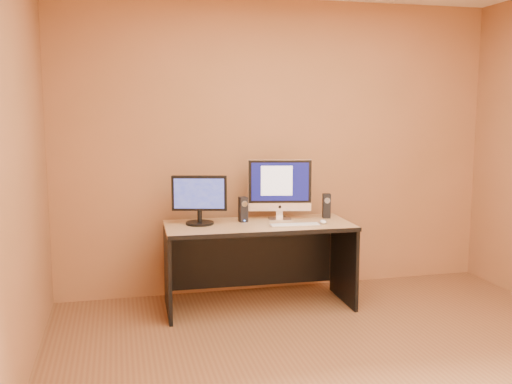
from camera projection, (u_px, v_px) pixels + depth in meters
walls at (378, 169)px, 3.22m from camera, size 4.00×4.00×2.60m
desk at (259, 266)px, 4.73m from camera, size 1.54×0.71×0.71m
imac at (280, 189)px, 4.83m from camera, size 0.57×0.31×0.52m
second_monitor at (199, 200)px, 4.63m from camera, size 0.50×0.34×0.40m
speaker_left at (243, 209)px, 4.75m from camera, size 0.07×0.08×0.21m
speaker_right at (327, 206)px, 4.93m from camera, size 0.08×0.08×0.21m
keyboard at (295, 225)px, 4.59m from camera, size 0.42×0.14×0.02m
mouse at (323, 222)px, 4.69m from camera, size 0.07×0.11×0.03m
cable_a at (282, 216)px, 5.03m from camera, size 0.05×0.21×0.01m
cable_b at (280, 216)px, 5.02m from camera, size 0.10×0.15×0.01m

